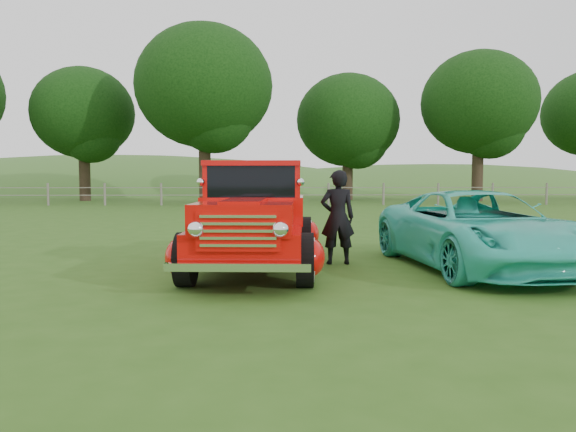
{
  "coord_description": "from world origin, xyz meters",
  "views": [
    {
      "loc": [
        -0.14,
        -8.27,
        1.53
      ],
      "look_at": [
        0.16,
        1.2,
        0.86
      ],
      "focal_mm": 35.0,
      "sensor_mm": 36.0,
      "label": 1
    }
  ],
  "objects_px": {
    "tree_mid_west": "(83,113)",
    "tree_mid_east": "(479,103)",
    "tree_near_east": "(348,120)",
    "teal_sedan": "(477,230)",
    "tree_near_west": "(204,86)",
    "red_pickup": "(255,221)",
    "man": "(338,217)"
  },
  "relations": [
    {
      "from": "red_pickup",
      "to": "man",
      "type": "bearing_deg",
      "value": 22.11
    },
    {
      "from": "tree_near_east",
      "to": "red_pickup",
      "type": "relative_size",
      "value": 1.64
    },
    {
      "from": "tree_near_west",
      "to": "tree_near_east",
      "type": "relative_size",
      "value": 1.25
    },
    {
      "from": "red_pickup",
      "to": "man",
      "type": "relative_size",
      "value": 3.08
    },
    {
      "from": "tree_mid_west",
      "to": "tree_near_east",
      "type": "distance_m",
      "value": 17.03
    },
    {
      "from": "tree_near_east",
      "to": "tree_mid_east",
      "type": "xyz_separation_m",
      "value": [
        8.0,
        -2.0,
        0.93
      ]
    },
    {
      "from": "red_pickup",
      "to": "man",
      "type": "height_order",
      "value": "red_pickup"
    },
    {
      "from": "tree_mid_west",
      "to": "tree_mid_east",
      "type": "height_order",
      "value": "tree_mid_east"
    },
    {
      "from": "tree_mid_west",
      "to": "tree_near_west",
      "type": "distance_m",
      "value": 8.63
    },
    {
      "from": "tree_mid_east",
      "to": "tree_near_west",
      "type": "bearing_deg",
      "value": -173.29
    },
    {
      "from": "tree_near_west",
      "to": "teal_sedan",
      "type": "bearing_deg",
      "value": -73.25
    },
    {
      "from": "tree_near_east",
      "to": "teal_sedan",
      "type": "height_order",
      "value": "tree_near_east"
    },
    {
      "from": "tree_mid_east",
      "to": "man",
      "type": "xyz_separation_m",
      "value": [
        -11.97,
        -25.54,
        -5.35
      ]
    },
    {
      "from": "tree_mid_west",
      "to": "man",
      "type": "height_order",
      "value": "tree_mid_west"
    },
    {
      "from": "red_pickup",
      "to": "man",
      "type": "xyz_separation_m",
      "value": [
        1.43,
        0.48,
        0.03
      ]
    },
    {
      "from": "tree_near_west",
      "to": "tree_mid_east",
      "type": "distance_m",
      "value": 17.13
    },
    {
      "from": "tree_near_west",
      "to": "tree_mid_east",
      "type": "relative_size",
      "value": 1.1
    },
    {
      "from": "tree_mid_west",
      "to": "teal_sedan",
      "type": "distance_m",
      "value": 31.55
    },
    {
      "from": "tree_near_east",
      "to": "tree_mid_east",
      "type": "distance_m",
      "value": 8.3
    },
    {
      "from": "tree_mid_west",
      "to": "tree_near_east",
      "type": "bearing_deg",
      "value": 3.37
    },
    {
      "from": "teal_sedan",
      "to": "man",
      "type": "relative_size",
      "value": 2.84
    },
    {
      "from": "tree_mid_east",
      "to": "man",
      "type": "bearing_deg",
      "value": -115.1
    },
    {
      "from": "tree_near_west",
      "to": "red_pickup",
      "type": "height_order",
      "value": "tree_near_west"
    },
    {
      "from": "teal_sedan",
      "to": "tree_mid_west",
      "type": "bearing_deg",
      "value": 113.44
    },
    {
      "from": "tree_near_east",
      "to": "man",
      "type": "relative_size",
      "value": 5.06
    },
    {
      "from": "tree_near_west",
      "to": "teal_sedan",
      "type": "height_order",
      "value": "tree_near_west"
    },
    {
      "from": "tree_near_west",
      "to": "teal_sedan",
      "type": "relative_size",
      "value": 2.22
    },
    {
      "from": "tree_near_west",
      "to": "man",
      "type": "xyz_separation_m",
      "value": [
        5.03,
        -23.54,
        -5.97
      ]
    },
    {
      "from": "tree_mid_east",
      "to": "red_pickup",
      "type": "height_order",
      "value": "tree_mid_east"
    },
    {
      "from": "tree_near_west",
      "to": "teal_sedan",
      "type": "xyz_separation_m",
      "value": [
        7.28,
        -24.17,
        -6.15
      ]
    },
    {
      "from": "tree_mid_west",
      "to": "teal_sedan",
      "type": "height_order",
      "value": "tree_mid_west"
    },
    {
      "from": "red_pickup",
      "to": "man",
      "type": "distance_m",
      "value": 1.51
    }
  ]
}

